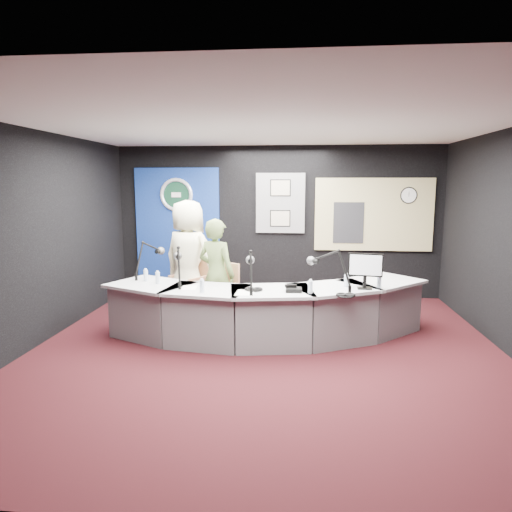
# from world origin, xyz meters

# --- Properties ---
(ground) EXTENTS (6.00, 6.00, 0.00)m
(ground) POSITION_xyz_m (0.00, 0.00, 0.00)
(ground) COLOR black
(ground) RESTS_ON ground
(ceiling) EXTENTS (6.00, 6.00, 0.02)m
(ceiling) POSITION_xyz_m (0.00, 0.00, 2.80)
(ceiling) COLOR silver
(ceiling) RESTS_ON ground
(wall_back) EXTENTS (6.00, 0.02, 2.80)m
(wall_back) POSITION_xyz_m (0.00, 3.00, 1.40)
(wall_back) COLOR black
(wall_back) RESTS_ON ground
(wall_front) EXTENTS (6.00, 0.02, 2.80)m
(wall_front) POSITION_xyz_m (0.00, -3.00, 1.40)
(wall_front) COLOR black
(wall_front) RESTS_ON ground
(wall_left) EXTENTS (0.02, 6.00, 2.80)m
(wall_left) POSITION_xyz_m (-3.00, 0.00, 1.40)
(wall_left) COLOR black
(wall_left) RESTS_ON ground
(broadcast_desk) EXTENTS (4.50, 1.90, 0.75)m
(broadcast_desk) POSITION_xyz_m (-0.05, 0.55, 0.38)
(broadcast_desk) COLOR #AFB0B3
(broadcast_desk) RESTS_ON ground
(backdrop_panel) EXTENTS (1.60, 0.05, 2.30)m
(backdrop_panel) POSITION_xyz_m (-1.90, 2.97, 1.25)
(backdrop_panel) COLOR navy
(backdrop_panel) RESTS_ON wall_back
(agency_seal) EXTENTS (0.63, 0.07, 0.63)m
(agency_seal) POSITION_xyz_m (-1.90, 2.93, 1.90)
(agency_seal) COLOR silver
(agency_seal) RESTS_ON backdrop_panel
(seal_center) EXTENTS (0.48, 0.01, 0.48)m
(seal_center) POSITION_xyz_m (-1.90, 2.94, 1.90)
(seal_center) COLOR #0E3321
(seal_center) RESTS_ON backdrop_panel
(pinboard) EXTENTS (0.90, 0.04, 1.10)m
(pinboard) POSITION_xyz_m (0.05, 2.97, 1.75)
(pinboard) COLOR slate
(pinboard) RESTS_ON wall_back
(framed_photo_upper) EXTENTS (0.34, 0.02, 0.27)m
(framed_photo_upper) POSITION_xyz_m (0.05, 2.94, 2.03)
(framed_photo_upper) COLOR gray
(framed_photo_upper) RESTS_ON pinboard
(framed_photo_lower) EXTENTS (0.34, 0.02, 0.27)m
(framed_photo_lower) POSITION_xyz_m (0.05, 2.94, 1.47)
(framed_photo_lower) COLOR gray
(framed_photo_lower) RESTS_ON pinboard
(booth_window_frame) EXTENTS (2.12, 0.06, 1.32)m
(booth_window_frame) POSITION_xyz_m (1.75, 2.97, 1.55)
(booth_window_frame) COLOR tan
(booth_window_frame) RESTS_ON wall_back
(booth_glow) EXTENTS (2.00, 0.02, 1.20)m
(booth_glow) POSITION_xyz_m (1.75, 2.96, 1.55)
(booth_glow) COLOR #D9C589
(booth_glow) RESTS_ON booth_window_frame
(equipment_rack) EXTENTS (0.55, 0.02, 0.75)m
(equipment_rack) POSITION_xyz_m (1.30, 2.94, 1.40)
(equipment_rack) COLOR black
(equipment_rack) RESTS_ON booth_window_frame
(wall_clock) EXTENTS (0.28, 0.01, 0.28)m
(wall_clock) POSITION_xyz_m (2.35, 2.94, 1.90)
(wall_clock) COLOR white
(wall_clock) RESTS_ON booth_window_frame
(armchair_left) EXTENTS (0.73, 0.73, 0.94)m
(armchair_left) POSITION_xyz_m (-1.35, 1.55, 0.47)
(armchair_left) COLOR #B57852
(armchair_left) RESTS_ON ground
(armchair_right) EXTENTS (0.74, 0.74, 0.96)m
(armchair_right) POSITION_xyz_m (-0.78, 0.86, 0.48)
(armchair_right) COLOR #B57852
(armchair_right) RESTS_ON ground
(draped_jacket) EXTENTS (0.47, 0.36, 0.70)m
(draped_jacket) POSITION_xyz_m (-1.51, 1.76, 0.62)
(draped_jacket) COLOR gray
(draped_jacket) RESTS_ON armchair_left
(person_man) EXTENTS (1.07, 0.91, 1.86)m
(person_man) POSITION_xyz_m (-1.35, 1.55, 0.93)
(person_man) COLOR #ECE8BD
(person_man) RESTS_ON ground
(person_woman) EXTENTS (0.70, 0.59, 1.62)m
(person_woman) POSITION_xyz_m (-0.78, 0.86, 0.81)
(person_woman) COLOR #5F743D
(person_woman) RESTS_ON ground
(computer_monitor) EXTENTS (0.49, 0.12, 0.33)m
(computer_monitor) POSITION_xyz_m (1.26, 0.40, 1.07)
(computer_monitor) COLOR black
(computer_monitor) RESTS_ON broadcast_desk
(desk_phone) EXTENTS (0.21, 0.17, 0.05)m
(desk_phone) POSITION_xyz_m (0.34, 0.16, 0.78)
(desk_phone) COLOR black
(desk_phone) RESTS_ON broadcast_desk
(headphones_near) EXTENTS (0.24, 0.24, 0.04)m
(headphones_near) POSITION_xyz_m (0.97, -0.02, 0.77)
(headphones_near) COLOR black
(headphones_near) RESTS_ON broadcast_desk
(headphones_far) EXTENTS (0.22, 0.22, 0.04)m
(headphones_far) POSITION_xyz_m (-0.17, 0.17, 0.77)
(headphones_far) COLOR black
(headphones_far) RESTS_ON broadcast_desk
(paper_stack) EXTENTS (0.22, 0.29, 0.00)m
(paper_stack) POSITION_xyz_m (-1.03, 0.25, 0.75)
(paper_stack) COLOR white
(paper_stack) RESTS_ON broadcast_desk
(notepad) EXTENTS (0.24, 0.33, 0.00)m
(notepad) POSITION_xyz_m (-0.27, 0.03, 0.75)
(notepad) COLOR white
(notepad) RESTS_ON broadcast_desk
(boom_mic_a) EXTENTS (0.31, 0.71, 0.60)m
(boom_mic_a) POSITION_xyz_m (-1.80, 0.93, 1.05)
(boom_mic_a) COLOR black
(boom_mic_a) RESTS_ON broadcast_desk
(boom_mic_b) EXTENTS (0.30, 0.71, 0.60)m
(boom_mic_b) POSITION_xyz_m (-1.22, 0.46, 1.05)
(boom_mic_b) COLOR black
(boom_mic_b) RESTS_ON broadcast_desk
(boom_mic_c) EXTENTS (0.20, 0.74, 0.60)m
(boom_mic_c) POSITION_xyz_m (-0.21, 0.21, 1.05)
(boom_mic_c) COLOR black
(boom_mic_c) RESTS_ON broadcast_desk
(boom_mic_d) EXTENTS (0.60, 0.52, 0.60)m
(boom_mic_d) POSITION_xyz_m (0.80, 0.34, 1.05)
(boom_mic_d) COLOR black
(boom_mic_d) RESTS_ON broadcast_desk
(water_bottles) EXTENTS (3.26, 0.65, 0.18)m
(water_bottles) POSITION_xyz_m (-0.14, 0.31, 0.84)
(water_bottles) COLOR silver
(water_bottles) RESTS_ON broadcast_desk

